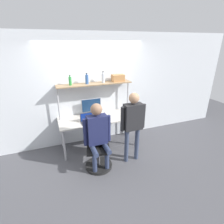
% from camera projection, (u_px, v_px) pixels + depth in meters
% --- Properties ---
extents(ground_plane, '(12.00, 12.00, 0.00)m').
position_uv_depth(ground_plane, '(104.00, 154.00, 4.14)').
color(ground_plane, '#4C4C51').
extents(wall_back, '(8.00, 0.06, 2.70)m').
position_uv_depth(wall_back, '(93.00, 90.00, 4.33)').
color(wall_back, silver).
rests_on(wall_back, ground_plane).
extents(desk, '(1.87, 0.75, 0.78)m').
position_uv_depth(desk, '(98.00, 120.00, 4.22)').
color(desk, beige).
rests_on(desk, ground_plane).
extents(shelf_unit, '(1.77, 0.31, 1.57)m').
position_uv_depth(shelf_unit, '(95.00, 91.00, 4.15)').
color(shelf_unit, '#997A56').
rests_on(shelf_unit, ground_plane).
extents(monitor, '(0.48, 0.20, 0.41)m').
position_uv_depth(monitor, '(91.00, 106.00, 4.29)').
color(monitor, '#B7B7BC').
rests_on(monitor, desk).
extents(laptop, '(0.29, 0.21, 0.21)m').
position_uv_depth(laptop, '(87.00, 120.00, 3.93)').
color(laptop, '#333338').
rests_on(laptop, desk).
extents(cell_phone, '(0.07, 0.15, 0.01)m').
position_uv_depth(cell_phone, '(99.00, 122.00, 3.97)').
color(cell_phone, '#264C8C').
rests_on(cell_phone, desk).
extents(office_chair, '(0.56, 0.56, 0.94)m').
position_uv_depth(office_chair, '(98.00, 154.00, 3.65)').
color(office_chair, black).
rests_on(office_chair, ground_plane).
extents(person_seated, '(0.56, 0.47, 1.41)m').
position_uv_depth(person_seated, '(98.00, 132.00, 3.40)').
color(person_seated, '#2D3856').
rests_on(person_seated, ground_plane).
extents(person_standing, '(0.55, 0.21, 1.55)m').
position_uv_depth(person_standing, '(133.00, 120.00, 3.58)').
color(person_standing, '#38425B').
rests_on(person_standing, ground_plane).
extents(bottle_green, '(0.06, 0.06, 0.23)m').
position_uv_depth(bottle_green, '(70.00, 81.00, 3.86)').
color(bottle_green, '#2D8C3F').
rests_on(bottle_green, shelf_unit).
extents(bottle_blue, '(0.08, 0.08, 0.25)m').
position_uv_depth(bottle_blue, '(87.00, 79.00, 3.98)').
color(bottle_blue, '#335999').
rests_on(bottle_blue, shelf_unit).
extents(bottle_clear, '(0.08, 0.08, 0.26)m').
position_uv_depth(bottle_clear, '(103.00, 78.00, 4.11)').
color(bottle_clear, silver).
rests_on(bottle_clear, shelf_unit).
extents(storage_box, '(0.30, 0.17, 0.16)m').
position_uv_depth(storage_box, '(118.00, 78.00, 4.24)').
color(storage_box, '#B27A47').
rests_on(storage_box, shelf_unit).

